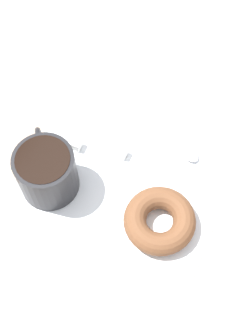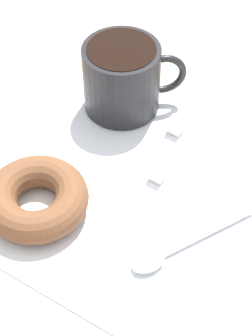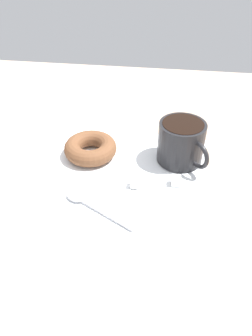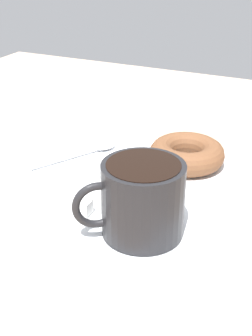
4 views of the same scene
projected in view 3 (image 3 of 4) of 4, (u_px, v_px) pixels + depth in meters
ground_plane at (132, 189)px, 64.41cm from camera, size 120.00×120.00×2.00cm
napkin at (126, 176)px, 65.65cm from camera, size 33.09×33.09×0.30cm
coffee_cup at (182, 142)px, 66.92cm from camera, size 10.28×11.32×8.81cm
donut at (90, 148)px, 70.03cm from camera, size 11.27×11.27×3.57cm
spoon at (85, 202)px, 59.13cm from camera, size 13.75×8.52×0.90cm
sugar_cube at (135, 183)px, 62.57cm from camera, size 1.66×1.66×1.66cm
sugar_cube_extra at (176, 180)px, 63.09cm from camera, size 1.76×1.76×1.76cm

